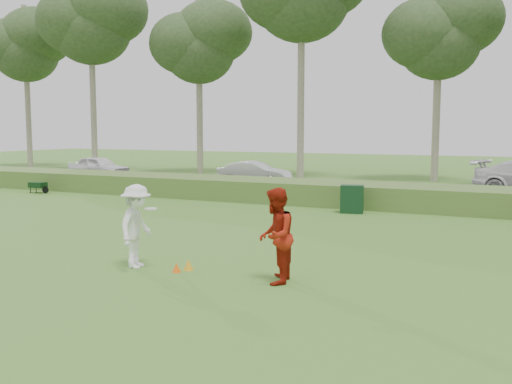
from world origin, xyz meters
The scene contains 15 objects.
ground centered at (0.00, 0.00, 0.00)m, with size 120.00×120.00×0.00m, color #3C7125.
reed_strip centered at (0.00, 12.00, 0.45)m, with size 80.00×3.00×0.90m, color #486D2B.
park_road centered at (0.00, 17.00, 0.03)m, with size 80.00×6.00×0.06m, color #2D2D2D.
tree_0 centered at (-30.00, 23.50, 9.72)m, with size 6.76×6.76×13.00m.
tree_1 centered at (-22.00, 22.20, 10.85)m, with size 7.54×7.54×14.50m.
tree_2 centered at (-14.00, 24.00, 8.97)m, with size 6.50×6.50×12.00m.
tree_4 centered at (2.00, 24.50, 8.59)m, with size 6.24×6.24×11.50m.
player_white centered at (-0.79, -0.54, 0.94)m, with size 1.01×1.34×1.88m.
player_red centered at (2.55, -0.40, 0.97)m, with size 0.94×0.74×1.94m, color #9F1D0D.
cone_orange centered at (0.25, -0.54, 0.11)m, with size 0.19×0.19×0.21m, color #FF600D.
cone_yellow centered at (0.38, -0.26, 0.12)m, with size 0.22×0.22×0.25m, color orange.
utility_cabinet centered at (1.21, 9.74, 0.52)m, with size 0.83×0.52×1.04m, color #11331A.
wheelbarrow centered at (-14.52, 9.62, 0.39)m, with size 1.08×0.53×0.53m.
car_left centered at (-17.16, 17.06, 0.75)m, with size 1.64×4.08×1.39m, color white.
car_mid centered at (-6.32, 17.01, 0.72)m, with size 1.39×3.98×1.31m, color silver.
Camera 1 is at (7.07, -10.75, 3.10)m, focal length 40.00 mm.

